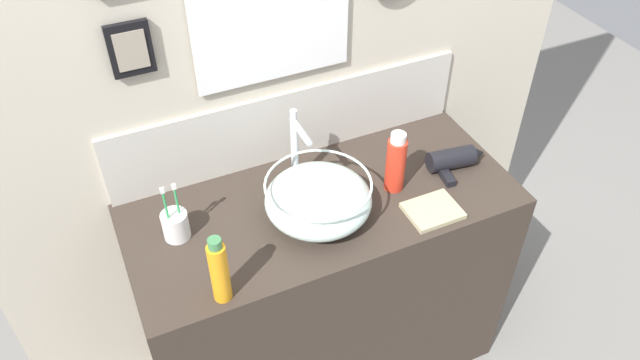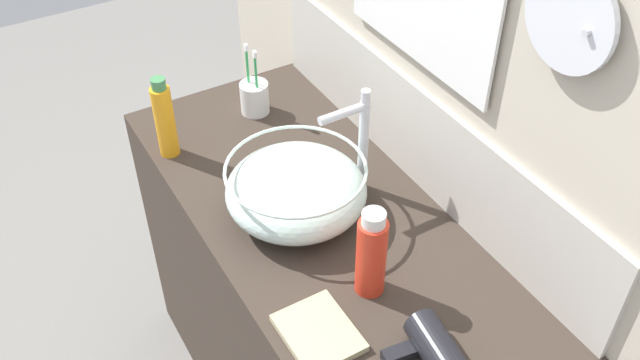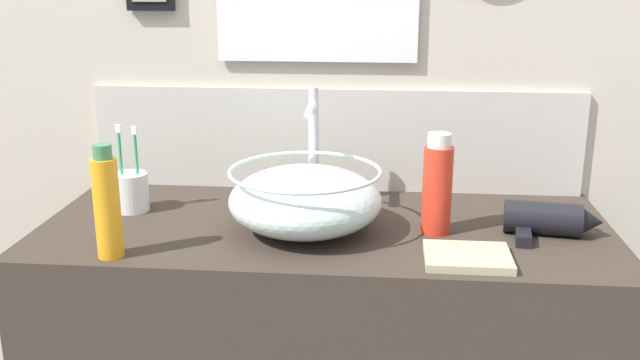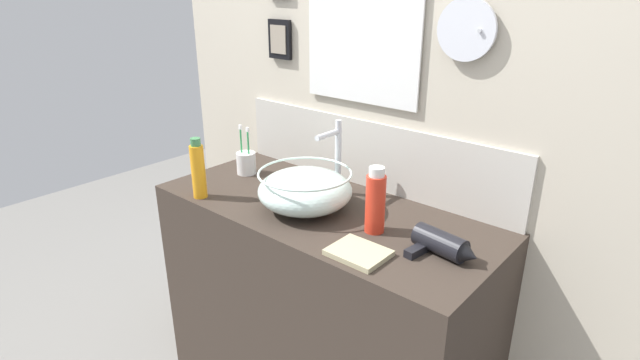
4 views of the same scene
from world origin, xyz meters
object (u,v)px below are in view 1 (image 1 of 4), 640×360
Objects in this scene: hair_drier at (455,159)px; lotion_bottle at (396,163)px; hand_towel at (433,211)px; spray_bottle at (219,271)px; glass_bowl_sink at (318,199)px; faucet at (296,145)px; toothbrush_cup at (176,225)px.

lotion_bottle reaches higher than hair_drier.
hand_towel is at bearing -71.21° from lotion_bottle.
hair_drier is 0.24m from lotion_bottle.
glass_bowl_sink is at bearing 25.58° from spray_bottle.
hand_towel is at bearing 3.35° from spray_bottle.
hand_towel is at bearing -139.30° from hair_drier.
faucet reaches higher than hand_towel.
toothbrush_cup reaches higher than glass_bowl_sink.
faucet is 1.72× the size of hand_towel.
faucet is 1.26× the size of spray_bottle.
toothbrush_cup is (-0.41, -0.07, -0.11)m from faucet.
glass_bowl_sink is 0.28m from lotion_bottle.
toothbrush_cup is 1.25× the size of hand_towel.
glass_bowl_sink is 1.51× the size of lotion_bottle.
spray_bottle is 0.66m from lotion_bottle.
faucet is at bearing 43.08° from spray_bottle.
hair_drier is 1.01× the size of toothbrush_cup.
faucet reaches higher than lotion_bottle.
spray_bottle reaches higher than hair_drier.
glass_bowl_sink reaches higher than hand_towel.
hair_drier is at bearing 12.78° from spray_bottle.
spray_bottle is (-0.87, -0.20, 0.07)m from hair_drier.
spray_bottle reaches higher than lotion_bottle.
lotion_bottle is at bearing 4.28° from glass_bowl_sink.
spray_bottle is 1.37× the size of hand_towel.
toothbrush_cup is 0.77m from hand_towel.
hair_drier is at bearing 1.07° from lotion_bottle.
toothbrush_cup is 0.95× the size of lotion_bottle.
hair_drier is at bearing 2.80° from glass_bowl_sink.
faucet is (0.00, 0.16, 0.09)m from glass_bowl_sink.
glass_bowl_sink reaches higher than hair_drier.
hair_drier is 0.96× the size of lotion_bottle.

